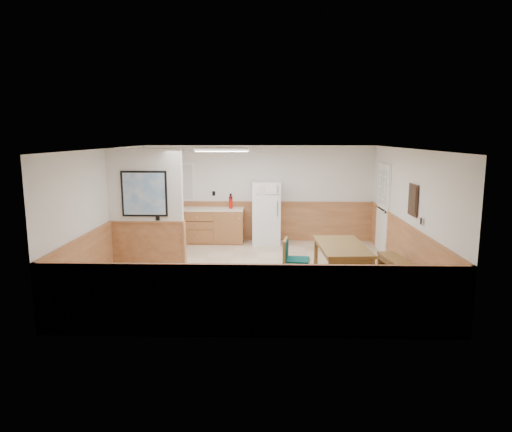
{
  "coord_description": "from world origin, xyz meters",
  "views": [
    {
      "loc": [
        0.23,
        -8.9,
        2.74
      ],
      "look_at": [
        -0.02,
        0.4,
        1.11
      ],
      "focal_mm": 32.0,
      "sensor_mm": 36.0,
      "label": 1
    }
  ],
  "objects_px": {
    "refrigerator": "(266,213)",
    "dining_table": "(342,250)",
    "fire_extinguisher": "(231,202)",
    "dining_chair": "(292,258)",
    "dining_bench": "(402,268)",
    "soap_bottle": "(173,204)"
  },
  "relations": [
    {
      "from": "dining_chair",
      "to": "soap_bottle",
      "type": "distance_m",
      "value": 4.47
    },
    {
      "from": "dining_bench",
      "to": "soap_bottle",
      "type": "bearing_deg",
      "value": 137.63
    },
    {
      "from": "dining_bench",
      "to": "dining_chair",
      "type": "distance_m",
      "value": 2.04
    },
    {
      "from": "fire_extinguisher",
      "to": "dining_bench",
      "type": "bearing_deg",
      "value": -34.59
    },
    {
      "from": "refrigerator",
      "to": "soap_bottle",
      "type": "distance_m",
      "value": 2.43
    },
    {
      "from": "refrigerator",
      "to": "dining_table",
      "type": "bearing_deg",
      "value": -68.56
    },
    {
      "from": "dining_bench",
      "to": "fire_extinguisher",
      "type": "height_order",
      "value": "fire_extinguisher"
    },
    {
      "from": "dining_table",
      "to": "dining_chair",
      "type": "relative_size",
      "value": 2.01
    },
    {
      "from": "dining_bench",
      "to": "soap_bottle",
      "type": "relative_size",
      "value": 8.36
    },
    {
      "from": "fire_extinguisher",
      "to": "refrigerator",
      "type": "bearing_deg",
      "value": 7.74
    },
    {
      "from": "dining_table",
      "to": "dining_chair",
      "type": "height_order",
      "value": "dining_chair"
    },
    {
      "from": "dining_bench",
      "to": "dining_chair",
      "type": "bearing_deg",
      "value": 170.17
    },
    {
      "from": "soap_bottle",
      "to": "dining_bench",
      "type": "bearing_deg",
      "value": -34.74
    },
    {
      "from": "dining_table",
      "to": "dining_bench",
      "type": "bearing_deg",
      "value": -7.13
    },
    {
      "from": "refrigerator",
      "to": "dining_table",
      "type": "relative_size",
      "value": 0.94
    },
    {
      "from": "dining_bench",
      "to": "fire_extinguisher",
      "type": "distance_m",
      "value": 4.86
    },
    {
      "from": "fire_extinguisher",
      "to": "soap_bottle",
      "type": "bearing_deg",
      "value": -172.41
    },
    {
      "from": "refrigerator",
      "to": "dining_table",
      "type": "distance_m",
      "value": 3.56
    },
    {
      "from": "refrigerator",
      "to": "dining_bench",
      "type": "bearing_deg",
      "value": -55.07
    },
    {
      "from": "dining_chair",
      "to": "soap_bottle",
      "type": "xyz_separation_m",
      "value": [
        -2.91,
        3.35,
        0.5
      ]
    },
    {
      "from": "refrigerator",
      "to": "fire_extinguisher",
      "type": "bearing_deg",
      "value": 175.66
    },
    {
      "from": "soap_bottle",
      "to": "dining_table",
      "type": "bearing_deg",
      "value": -41.07
    }
  ]
}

